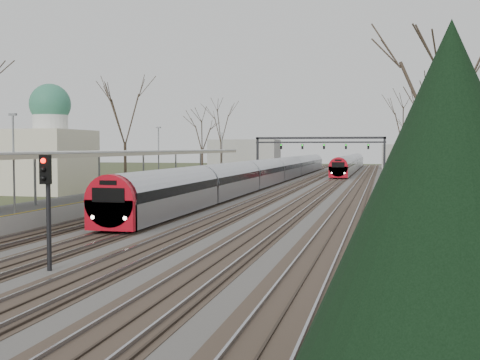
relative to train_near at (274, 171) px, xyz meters
name	(u,v)px	position (x,y,z in m)	size (l,w,h in m)	color
track_bed	(292,185)	(2.76, -3.80, -1.42)	(24.00, 160.00, 0.22)	#474442
platform	(159,191)	(-6.55, -21.30, -0.98)	(3.50, 69.00, 1.00)	#9E9B93
canopy	(138,153)	(-6.55, -25.82, 2.45)	(4.10, 50.00, 3.11)	slate
dome_building	(35,154)	(-19.21, -20.80, 2.24)	(10.00, 8.00, 10.30)	beige
signal_gantry	(320,144)	(2.79, 26.19, 3.43)	(21.00, 0.59, 6.08)	black
evergreen_clump	(468,207)	(14.42, -60.00, 1.79)	(5.90, 7.10, 6.50)	#2D231C
tree_west_far	(125,114)	(-14.50, -10.80, 6.54)	(5.50, 5.50, 11.33)	#2D231C
tree_east_near	(445,97)	(15.50, -43.80, 5.08)	(4.50, 4.50, 9.27)	#2D231C
tree_east_far	(427,114)	(16.50, -16.80, 5.81)	(5.00, 5.00, 10.30)	#2D231C
train_near	(274,171)	(0.00, 0.00, 0.00)	(2.62, 90.21, 3.05)	#999AA2
train_far	(350,163)	(7.00, 39.32, 0.00)	(2.62, 60.21, 3.05)	#999AA2
signal_post	(47,195)	(1.75, -53.19, 1.25)	(0.35, 0.45, 4.10)	black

